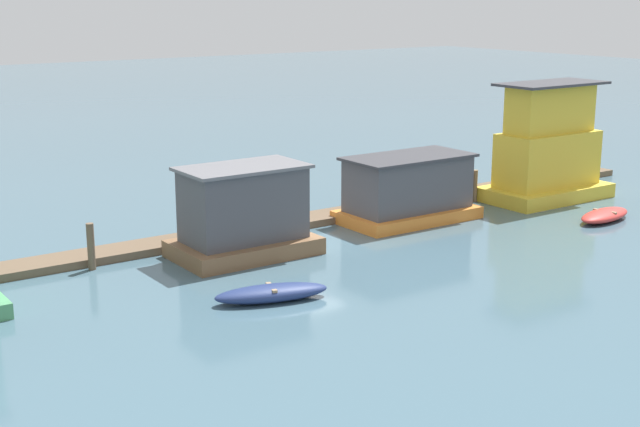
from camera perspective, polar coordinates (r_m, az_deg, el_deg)
name	(u,v)px	position (r m, az deg, el deg)	size (l,w,h in m)	color
ground_plane	(306,243)	(35.10, -0.93, -1.90)	(200.00, 200.00, 0.00)	#426070
dock_walkway	(272,226)	(37.09, -3.09, -0.81)	(42.40, 1.60, 0.30)	brown
houseboat_brown	(244,215)	(33.18, -4.91, -0.08)	(5.24, 3.24, 3.41)	brown
houseboat_orange	(408,190)	(38.51, 5.65, 1.52)	(5.97, 3.24, 2.84)	orange
houseboat_yellow	(548,151)	(43.59, 14.37, 3.89)	(6.18, 3.34, 5.56)	gold
dinghy_navy	(272,293)	(28.51, -3.12, -5.11)	(3.86, 2.10, 0.54)	navy
dinghy_red	(605,215)	(40.40, 17.75, -0.10)	(3.40, 1.77, 0.49)	red
mooring_post_centre	(474,186)	(42.57, 9.86, 1.75)	(0.27, 0.27, 1.52)	#846B4C
mooring_post_near_right	(91,247)	(32.54, -14.45, -2.06)	(0.27, 0.27, 1.70)	brown
mooring_post_far_right	(469,185)	(42.31, 9.52, 1.81)	(0.32, 0.32, 1.69)	brown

